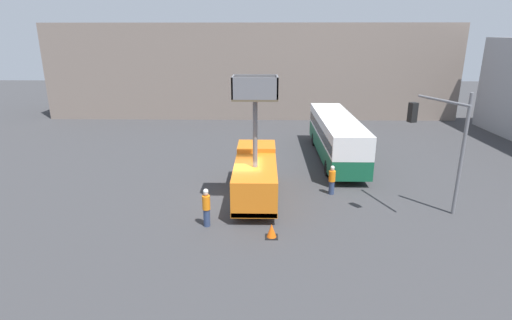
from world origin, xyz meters
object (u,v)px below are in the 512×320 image
at_px(utility_truck, 256,172).
at_px(road_worker_directing, 332,180).
at_px(traffic_light_pole, 446,136).
at_px(road_worker_near_truck, 206,207).
at_px(city_bus, 336,135).
at_px(traffic_cone_near_truck, 272,231).

relative_size(utility_truck, road_worker_directing, 4.11).
bearing_deg(traffic_light_pole, road_worker_near_truck, -173.67).
bearing_deg(city_bus, traffic_cone_near_truck, 166.77).
distance_m(city_bus, road_worker_near_truck, 13.74).
bearing_deg(city_bus, utility_truck, 151.22).
xyz_separation_m(city_bus, road_worker_directing, (-1.36, -6.91, -1.01)).
bearing_deg(city_bus, traffic_light_pole, -151.89).
xyz_separation_m(utility_truck, traffic_light_pole, (9.20, -2.35, 2.72)).
bearing_deg(utility_truck, road_worker_directing, 7.44).
relative_size(city_bus, road_worker_directing, 6.94).
xyz_separation_m(traffic_light_pole, road_worker_near_truck, (-11.49, -1.27, -3.25)).
distance_m(traffic_light_pole, traffic_cone_near_truck, 9.53).
distance_m(utility_truck, traffic_light_pole, 9.88).
xyz_separation_m(traffic_light_pole, traffic_cone_near_truck, (-8.37, -2.34, -3.91)).
height_order(city_bus, road_worker_near_truck, city_bus).
bearing_deg(road_worker_directing, utility_truck, 47.41).
bearing_deg(road_worker_near_truck, road_worker_directing, -77.51).
relative_size(utility_truck, road_worker_near_truck, 3.69).
height_order(road_worker_near_truck, traffic_cone_near_truck, road_worker_near_truck).
xyz_separation_m(traffic_light_pole, road_worker_directing, (-4.80, 2.93, -3.37)).
bearing_deg(utility_truck, traffic_light_pole, -14.35).
distance_m(traffic_light_pole, road_worker_directing, 6.56).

